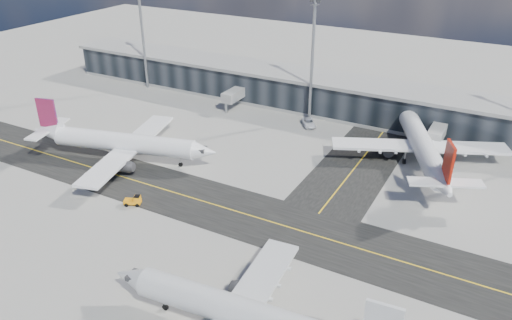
# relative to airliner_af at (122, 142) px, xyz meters

# --- Properties ---
(ground) EXTENTS (300.00, 300.00, 0.00)m
(ground) POSITION_rel_airliner_af_xyz_m (24.59, -9.72, -3.86)
(ground) COLOR gray
(ground) RESTS_ON ground
(taxiway_lanes) EXTENTS (180.00, 63.00, 0.03)m
(taxiway_lanes) POSITION_rel_airliner_af_xyz_m (28.50, 1.02, -3.85)
(taxiway_lanes) COLOR black
(taxiway_lanes) RESTS_ON ground
(terminal_concourse) EXTENTS (152.00, 19.80, 8.80)m
(terminal_concourse) POSITION_rel_airliner_af_xyz_m (24.63, 45.21, 0.23)
(terminal_concourse) COLOR black
(terminal_concourse) RESTS_ON ground
(floodlight_masts) EXTENTS (102.50, 0.70, 28.90)m
(floodlight_masts) POSITION_rel_airliner_af_xyz_m (24.59, 38.28, 11.74)
(floodlight_masts) COLOR gray
(floodlight_masts) RESTS_ON ground
(airliner_af) EXTENTS (39.06, 33.60, 11.70)m
(airliner_af) POSITION_rel_airliner_af_xyz_m (0.00, 0.00, 0.00)
(airliner_af) COLOR white
(airliner_af) RESTS_ON ground
(airliner_redtail) EXTENTS (33.95, 39.33, 12.21)m
(airliner_redtail) POSITION_rel_airliner_af_xyz_m (53.31, 27.18, 0.17)
(airliner_redtail) COLOR white
(airliner_redtail) RESTS_ON ground
(airliner_near) EXTENTS (37.02, 31.59, 10.96)m
(airliner_near) POSITION_rel_airliner_af_xyz_m (45.47, -29.01, -0.24)
(airliner_near) COLOR #B9BBBE
(airliner_near) RESTS_ON ground
(baggage_tug) EXTENTS (3.18, 2.45, 1.80)m
(baggage_tug) POSITION_rel_airliner_af_xyz_m (13.54, -12.43, -2.96)
(baggage_tug) COLOR #FF990D
(baggage_tug) RESTS_ON ground
(service_van) EXTENTS (5.56, 6.26, 1.61)m
(service_van) POSITION_rel_airliner_af_xyz_m (26.19, 34.28, -3.06)
(service_van) COLOR white
(service_van) RESTS_ON ground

